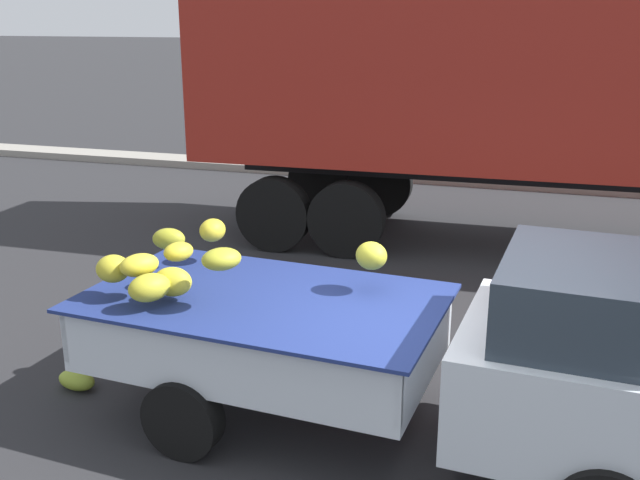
{
  "coord_description": "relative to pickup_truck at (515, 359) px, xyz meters",
  "views": [
    {
      "loc": [
        0.62,
        -5.0,
        3.26
      ],
      "look_at": [
        -1.23,
        0.88,
        1.37
      ],
      "focal_mm": 40.91,
      "sensor_mm": 36.0,
      "label": 1
    }
  ],
  "objects": [
    {
      "name": "ground",
      "position": [
        -0.53,
        -0.01,
        -0.88
      ],
      "size": [
        220.0,
        220.0,
        0.0
      ],
      "primitive_type": "plane",
      "color": "#28282B"
    },
    {
      "name": "curb_strip",
      "position": [
        -0.53,
        9.89,
        -0.8
      ],
      "size": [
        80.0,
        0.8,
        0.16
      ],
      "primitive_type": "cube",
      "color": "gray",
      "rests_on": "ground"
    },
    {
      "name": "pickup_truck",
      "position": [
        0.0,
        0.0,
        0.0
      ],
      "size": [
        5.23,
        2.06,
        1.7
      ],
      "rotation": [
        0.0,
        0.0,
        -0.07
      ],
      "color": "silver",
      "rests_on": "ground"
    },
    {
      "name": "semi_trailer",
      "position": [
        0.97,
        5.82,
        1.66
      ],
      "size": [
        12.06,
        2.9,
        3.95
      ],
      "rotation": [
        0.0,
        0.0,
        0.03
      ],
      "color": "maroon",
      "rests_on": "ground"
    },
    {
      "name": "fallen_banana_bunch_near_tailgate",
      "position": [
        -3.84,
        0.03,
        -0.79
      ],
      "size": [
        0.41,
        0.27,
        0.17
      ],
      "primitive_type": "ellipsoid",
      "rotation": [
        0.0,
        0.0,
        2.99
      ],
      "color": "#8CA12F",
      "rests_on": "ground"
    }
  ]
}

